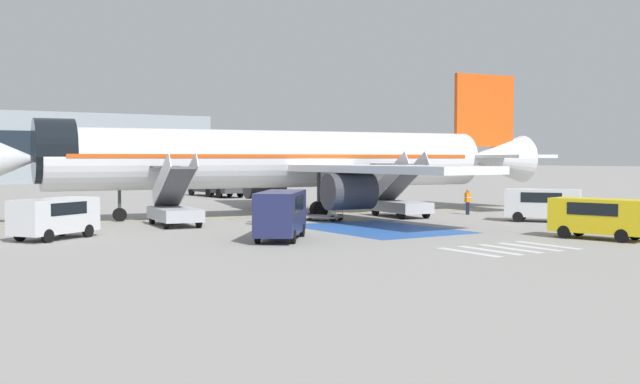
{
  "coord_description": "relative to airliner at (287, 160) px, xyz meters",
  "views": [
    {
      "loc": [
        -24.4,
        -44.27,
        3.92
      ],
      "look_at": [
        2.37,
        -1.83,
        1.65
      ],
      "focal_mm": 42.0,
      "sensor_mm": 36.0,
      "label": 1
    }
  ],
  "objects": [
    {
      "name": "ground_crew_1",
      "position": [
        -4.46,
        -4.47,
        -2.87
      ],
      "size": [
        0.46,
        0.47,
        1.66
      ],
      "rotation": [
        0.0,
        0.0,
        2.33
      ],
      "color": "#191E38",
      "rests_on": "ground_plane"
    },
    {
      "name": "service_van_1",
      "position": [
        10.77,
        -12.9,
        -2.61
      ],
      "size": [
        4.04,
        4.68,
        2.01
      ],
      "rotation": [
        0.0,
        0.0,
        3.75
      ],
      "color": "silver",
      "rests_on": "ground_plane"
    },
    {
      "name": "apron_walkway_bar_0",
      "position": [
        -3.63,
        -21.56,
        -3.81
      ],
      "size": [
        0.44,
        3.6,
        0.01
      ],
      "primitive_type": "cube",
      "color": "silver",
      "rests_on": "ground_plane"
    },
    {
      "name": "apron_walkway_bar_4",
      "position": [
        1.17,
        -21.56,
        -3.81
      ],
      "size": [
        0.44,
        3.6,
        0.01
      ],
      "primitive_type": "cube",
      "color": "silver",
      "rests_on": "ground_plane"
    },
    {
      "name": "service_van_3",
      "position": [
        -17.04,
        -7.11,
        -2.63
      ],
      "size": [
        4.65,
        3.94,
        1.98
      ],
      "rotation": [
        0.0,
        0.0,
        2.15
      ],
      "color": "silver",
      "rests_on": "ground_plane"
    },
    {
      "name": "apron_walkway_bar_3",
      "position": [
        -0.03,
        -21.56,
        -3.81
      ],
      "size": [
        0.44,
        3.6,
        0.01
      ],
      "primitive_type": "cube",
      "color": "silver",
      "rests_on": "ground_plane"
    },
    {
      "name": "traffic_cone_0",
      "position": [
        13.33,
        -8.82,
        -3.58
      ],
      "size": [
        0.43,
        0.43,
        0.48
      ],
      "color": "orange",
      "rests_on": "ground_plane"
    },
    {
      "name": "boarding_stairs_forward",
      "position": [
        -9.49,
        -3.41,
        -2.79
      ],
      "size": [
        2.74,
        5.42,
        4.28
      ],
      "rotation": [
        0.0,
        0.0,
        -0.12
      ],
      "color": "#ADB2BA",
      "rests_on": "ground_plane"
    },
    {
      "name": "ground_crew_0",
      "position": [
        10.94,
        -6.1,
        -2.79
      ],
      "size": [
        0.44,
        0.25,
        1.78
      ],
      "rotation": [
        0.0,
        0.0,
        3.2
      ],
      "color": "#191E38",
      "rests_on": "ground_plane"
    },
    {
      "name": "airliner",
      "position": [
        0.0,
        0.0,
        0.0
      ],
      "size": [
        40.81,
        32.9,
        10.41
      ],
      "rotation": [
        0.0,
        0.0,
        1.45
      ],
      "color": "silver",
      "rests_on": "ground_plane"
    },
    {
      "name": "apron_stand_patch_blue",
      "position": [
        -0.63,
        -11.2,
        -3.81
      ],
      "size": [
        6.66,
        9.76,
        0.01
      ],
      "primitive_type": "cube",
      "color": "#2856A8",
      "rests_on": "ground_plane"
    },
    {
      "name": "apron_walkway_bar_1",
      "position": [
        -2.43,
        -21.56,
        -3.81
      ],
      "size": [
        0.44,
        3.6,
        0.01
      ],
      "primitive_type": "cube",
      "color": "silver",
      "rests_on": "ground_plane"
    },
    {
      "name": "service_van_0",
      "position": [
        5.26,
        -21.22,
        -2.63
      ],
      "size": [
        2.95,
        4.83,
        1.96
      ],
      "rotation": [
        0.0,
        0.0,
        3.4
      ],
      "color": "yellow",
      "rests_on": "ground_plane"
    },
    {
      "name": "ground_crew_3",
      "position": [
        -5.19,
        -5.85,
        -2.77
      ],
      "size": [
        0.49,
        0.39,
        1.82
      ],
      "rotation": [
        0.0,
        0.0,
        2.69
      ],
      "color": "#2D2D33",
      "rests_on": "ground_plane"
    },
    {
      "name": "service_van_2",
      "position": [
        -7.93,
        -13.23,
        -2.43
      ],
      "size": [
        4.58,
        5.11,
        2.33
      ],
      "rotation": [
        0.0,
        0.0,
        5.61
      ],
      "color": "#1E234C",
      "rests_on": "ground_plane"
    },
    {
      "name": "apron_leadline_yellow",
      "position": [
        -0.63,
        0.07,
        -3.81
      ],
      "size": [
        74.08,
        8.82,
        0.01
      ],
      "primitive_type": "cube",
      "rotation": [
        0.0,
        0.0,
        1.45
      ],
      "color": "gold",
      "rests_on": "ground_plane"
    },
    {
      "name": "ground_crew_2",
      "position": [
        -1.56,
        -2.76,
        -2.83
      ],
      "size": [
        0.32,
        0.47,
        1.71
      ],
      "rotation": [
        0.0,
        0.0,
        1.8
      ],
      "color": "#191E38",
      "rests_on": "ground_plane"
    },
    {
      "name": "boarding_stairs_aft",
      "position": [
        5.68,
        -5.18,
        -2.78
      ],
      "size": [
        2.74,
        5.42,
        4.38
      ],
      "rotation": [
        0.0,
        0.0,
        -0.12
      ],
      "color": "#ADB2BA",
      "rests_on": "ground_plane"
    },
    {
      "name": "ground_plane",
      "position": [
        -1.02,
        -0.22,
        -3.82
      ],
      "size": [
        600.0,
        600.0,
        0.0
      ],
      "primitive_type": "plane",
      "color": "gray"
    },
    {
      "name": "apron_walkway_bar_2",
      "position": [
        -1.23,
        -21.56,
        -3.81
      ],
      "size": [
        0.44,
        3.6,
        0.01
      ],
      "primitive_type": "cube",
      "color": "silver",
      "rests_on": "ground_plane"
    },
    {
      "name": "fuel_tanker",
      "position": [
        6.31,
        25.7,
        -1.94
      ],
      "size": [
        3.03,
        8.89,
        3.69
      ],
      "rotation": [
        0.0,
        0.0,
        0.05
      ],
      "color": "#38383D",
      "rests_on": "ground_plane"
    },
    {
      "name": "baggage_cart",
      "position": [
        -0.37,
        -4.9,
        -3.56
      ],
      "size": [
        2.73,
        2.99,
        0.87
      ],
      "rotation": [
        0.0,
        0.0,
        0.62
      ],
      "color": "gray",
      "rests_on": "ground_plane"
    }
  ]
}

